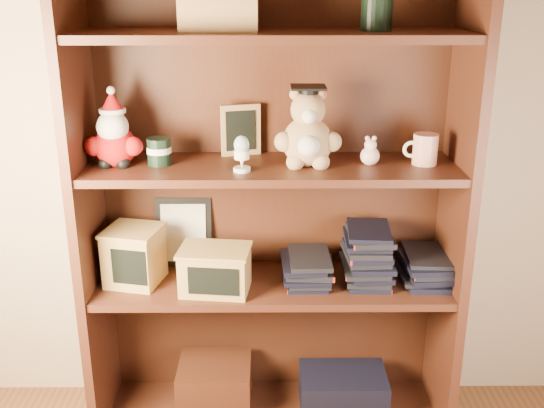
{
  "coord_description": "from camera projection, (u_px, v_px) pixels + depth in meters",
  "views": [
    {
      "loc": [
        -0.08,
        -0.59,
        1.49
      ],
      "look_at": [
        -0.07,
        1.3,
        0.82
      ],
      "focal_mm": 42.0,
      "sensor_mm": 36.0,
      "label": 1
    }
  ],
  "objects": [
    {
      "name": "pencils_box",
      "position": [
        215.0,
        269.0,
        2.01
      ],
      "size": [
        0.24,
        0.18,
        0.15
      ],
      "color": "#B38B49",
      "rests_on": "shelf_lower"
    },
    {
      "name": "treats_box",
      "position": [
        134.0,
        255.0,
        2.06
      ],
      "size": [
        0.2,
        0.2,
        0.19
      ],
      "color": "#B38B49",
      "rests_on": "shelf_lower"
    },
    {
      "name": "book_stack_mid",
      "position": [
        367.0,
        256.0,
        2.07
      ],
      "size": [
        0.14,
        0.2,
        0.18
      ],
      "color": "black",
      "rests_on": "shelf_lower"
    },
    {
      "name": "grad_teddy_bear",
      "position": [
        308.0,
        135.0,
        1.93
      ],
      "size": [
        0.21,
        0.18,
        0.25
      ],
      "color": "tan",
      "rests_on": "shelf_upper"
    },
    {
      "name": "book_stack_right",
      "position": [
        424.0,
        267.0,
        2.08
      ],
      "size": [
        0.14,
        0.2,
        0.1
      ],
      "color": "black",
      "rests_on": "shelf_lower"
    },
    {
      "name": "shelf_lower",
      "position": [
        272.0,
        284.0,
        2.1
      ],
      "size": [
        1.14,
        0.33,
        0.02
      ],
      "color": "#421E12",
      "rests_on": "ground"
    },
    {
      "name": "teacher_mug",
      "position": [
        424.0,
        149.0,
        1.95
      ],
      "size": [
        0.11,
        0.08,
        0.1
      ],
      "color": "silver",
      "rests_on": "shelf_upper"
    },
    {
      "name": "shelf_upper",
      "position": [
        272.0,
        168.0,
        1.97
      ],
      "size": [
        1.14,
        0.33,
        0.02
      ],
      "color": "#421E12",
      "rests_on": "ground"
    },
    {
      "name": "chalkboard_plaque",
      "position": [
        241.0,
        131.0,
        2.05
      ],
      "size": [
        0.13,
        0.09,
        0.17
      ],
      "color": "#9E7547",
      "rests_on": "shelf_upper"
    },
    {
      "name": "santa_plush",
      "position": [
        114.0,
        136.0,
        1.93
      ],
      "size": [
        0.18,
        0.13,
        0.25
      ],
      "color": "#A50F0F",
      "rests_on": "shelf_upper"
    },
    {
      "name": "teachers_tin",
      "position": [
        159.0,
        151.0,
        1.95
      ],
      "size": [
        0.08,
        0.08,
        0.08
      ],
      "color": "black",
      "rests_on": "shelf_upper"
    },
    {
      "name": "egg_cup",
      "position": [
        242.0,
        152.0,
        1.87
      ],
      "size": [
        0.05,
        0.05,
        0.11
      ],
      "color": "white",
      "rests_on": "shelf_upper"
    },
    {
      "name": "room_envelope",
      "position": [
        354.0,
        66.0,
        0.58
      ],
      "size": [
        3.04,
        3.04,
        2.51
      ],
      "color": "brown",
      "rests_on": "ground"
    },
    {
      "name": "pink_figurine",
      "position": [
        370.0,
        153.0,
        1.96
      ],
      "size": [
        0.06,
        0.06,
        0.09
      ],
      "color": "beige",
      "rests_on": "shelf_upper"
    },
    {
      "name": "certificate_frame",
      "position": [
        184.0,
        232.0,
        2.19
      ],
      "size": [
        0.19,
        0.05,
        0.24
      ],
      "color": "black",
      "rests_on": "shelf_lower"
    },
    {
      "name": "bookcase",
      "position": [
        271.0,
        211.0,
        2.07
      ],
      "size": [
        1.2,
        0.35,
        1.6
      ],
      "color": "#421E12",
      "rests_on": "ground"
    },
    {
      "name": "book_stack_left",
      "position": [
        306.0,
        268.0,
        2.08
      ],
      "size": [
        0.14,
        0.2,
        0.1
      ],
      "color": "black",
      "rests_on": "shelf_lower"
    }
  ]
}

